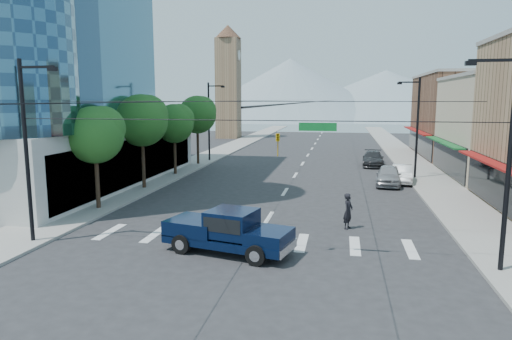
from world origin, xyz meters
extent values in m
plane|color=#28282B|center=(0.00, 0.00, 0.00)|extent=(160.00, 160.00, 0.00)
cube|color=gray|center=(-12.00, 40.00, 0.07)|extent=(4.00, 120.00, 0.15)
cube|color=gray|center=(12.00, 40.00, 0.07)|extent=(4.00, 120.00, 0.15)
cube|color=brown|center=(20.00, 40.00, 5.00)|extent=(12.00, 18.00, 10.00)
cube|color=#8C6B4C|center=(-16.50, 62.00, 9.00)|extent=(4.00, 4.00, 18.00)
cone|color=brown|center=(-16.50, 62.00, 19.20)|extent=(4.80, 4.80, 2.40)
cone|color=gray|center=(-15.00, 150.00, 11.00)|extent=(80.00, 80.00, 22.00)
cone|color=gray|center=(20.00, 160.00, 9.00)|extent=(90.00, 90.00, 18.00)
cylinder|color=black|center=(-11.20, 6.00, 2.27)|extent=(0.28, 0.28, 4.55)
sphere|color=#20521B|center=(-11.20, 6.00, 4.88)|extent=(3.64, 3.64, 3.64)
sphere|color=#20521B|center=(-10.80, 6.30, 5.28)|extent=(2.86, 2.86, 2.86)
cylinder|color=black|center=(-11.20, 13.00, 2.55)|extent=(0.28, 0.28, 5.11)
sphere|color=#20521B|center=(-11.20, 13.00, 5.47)|extent=(4.09, 4.09, 4.09)
sphere|color=#20521B|center=(-10.80, 13.30, 5.88)|extent=(3.21, 3.21, 3.21)
cylinder|color=black|center=(-11.20, 20.00, 2.27)|extent=(0.28, 0.28, 4.55)
sphere|color=#20521B|center=(-11.20, 20.00, 4.88)|extent=(3.64, 3.64, 3.64)
sphere|color=#20521B|center=(-10.80, 20.30, 5.28)|extent=(2.86, 2.86, 2.86)
cylinder|color=black|center=(-11.20, 27.00, 2.55)|extent=(0.28, 0.28, 5.11)
sphere|color=#20521B|center=(-11.20, 27.00, 5.47)|extent=(4.09, 4.09, 4.09)
sphere|color=#20521B|center=(-10.80, 27.30, 5.88)|extent=(3.21, 3.21, 3.21)
cylinder|color=black|center=(-10.80, -1.00, 4.50)|extent=(0.20, 0.20, 9.00)
cylinder|color=black|center=(10.80, -1.00, 4.50)|extent=(0.20, 0.20, 9.00)
cylinder|color=black|center=(0.00, -1.00, 6.20)|extent=(21.60, 0.04, 0.04)
imported|color=gold|center=(1.50, -1.00, 5.15)|extent=(0.16, 0.20, 1.00)
cube|color=#0C6626|center=(3.20, -1.00, 5.95)|extent=(1.60, 0.06, 0.35)
cylinder|color=black|center=(-10.80, 30.00, 4.50)|extent=(0.20, 0.20, 9.00)
cube|color=black|center=(-9.90, 30.00, 8.60)|extent=(1.80, 0.12, 0.12)
cube|color=black|center=(-9.10, 30.00, 8.50)|extent=(0.40, 0.25, 0.18)
cylinder|color=black|center=(10.80, 22.00, 4.50)|extent=(0.20, 0.20, 9.00)
cube|color=black|center=(9.90, 22.00, 8.60)|extent=(1.80, 0.12, 0.12)
cube|color=black|center=(9.10, 22.00, 8.50)|extent=(0.40, 0.25, 0.18)
cube|color=black|center=(-0.88, -0.57, 0.60)|extent=(6.30, 3.50, 0.38)
cube|color=black|center=(1.18, -1.07, 1.03)|extent=(2.17, 2.41, 0.60)
cube|color=black|center=(-0.67, -0.62, 1.46)|extent=(2.47, 2.43, 1.19)
cube|color=black|center=(-0.67, -0.62, 1.57)|extent=(2.27, 2.41, 0.65)
cube|color=black|center=(-2.56, -0.17, 1.08)|extent=(2.93, 2.69, 0.70)
cube|color=silver|center=(2.02, -1.27, 0.60)|extent=(0.61, 2.03, 0.38)
cube|color=silver|center=(-3.77, 0.12, 0.60)|extent=(0.61, 2.03, 0.32)
cylinder|color=black|center=(0.72, -2.02, 0.45)|extent=(0.96, 0.53, 0.91)
cylinder|color=black|center=(1.21, -0.02, 0.45)|extent=(0.96, 0.53, 0.91)
cylinder|color=black|center=(-2.96, -1.13, 0.45)|extent=(0.96, 0.53, 0.91)
cylinder|color=black|center=(-2.48, 0.87, 0.45)|extent=(0.96, 0.53, 0.91)
imported|color=black|center=(4.68, 4.53, 1.00)|extent=(0.72, 0.85, 1.99)
imported|color=#9C9CA0|center=(8.15, 18.35, 0.84)|extent=(2.46, 5.08, 1.67)
imported|color=white|center=(9.40, 19.84, 0.76)|extent=(2.02, 4.73, 1.52)
imported|color=#2C2C2E|center=(7.60, 29.59, 0.79)|extent=(2.45, 5.51, 1.57)
camera|label=1|loc=(4.21, -20.51, 7.10)|focal=32.00mm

